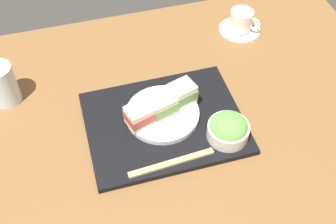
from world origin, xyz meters
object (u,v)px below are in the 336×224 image
Objects in this scene: sandwich_far at (182,94)px; sandwich_plate at (161,114)px; sandwich_near at (140,116)px; coffee_cup at (241,22)px; drinking_glass at (2,84)px; salad_bowl at (228,129)px; chopsticks_pair at (172,163)px; sandwich_middle at (161,106)px.

sandwich_plate is at bearing -161.73° from sandwich_far.
sandwich_near is at bearing -161.73° from sandwich_plate.
drinking_glass is (-74.27, -10.62, 2.89)cm from coffee_cup.
chopsticks_pair is at bearing -165.37° from salad_bowl.
sandwich_plate is 2.41× the size of sandwich_near.
coffee_cup is at bearing 37.72° from sandwich_near.
sandwich_far reaches higher than salad_bowl.
sandwich_near reaches higher than salad_bowl.
sandwich_middle is 1.01× the size of sandwich_far.
drinking_glass is at bearing 154.23° from sandwich_middle.
salad_bowl is at bearing -57.65° from sandwich_far.
salad_bowl is at bearing -23.73° from sandwich_near.
sandwich_near is at bearing -161.73° from sandwich_far.
sandwich_near reaches higher than sandwich_plate.
sandwich_middle is 18.29cm from salad_bowl.
coffee_cup is (20.34, 40.77, -1.51)cm from salad_bowl.
sandwich_middle is at bearing -97.13° from sandwich_plate.
sandwich_far is 0.78× the size of salad_bowl.
sandwich_near reaches higher than chopsticks_pair.
salad_bowl is at bearing -37.49° from sandwich_plate.
coffee_cup reaches higher than sandwich_plate.
coffee_cup is 75.08cm from drinking_glass.
sandwich_far reaches higher than sandwich_plate.
sandwich_near is at bearing -161.73° from sandwich_middle.
sandwich_near reaches higher than sandwich_middle.
sandwich_far reaches higher than chopsticks_pair.
sandwich_far is 19.51cm from chopsticks_pair.
sandwich_plate is 7.56cm from sandwich_far.
sandwich_far reaches higher than coffee_cup.
sandwich_plate reaches higher than chopsticks_pair.
coffee_cup is at bearing 40.43° from sandwich_plate.
drinking_glass is (-33.29, 21.07, 0.04)cm from sandwich_near.
sandwich_plate is 1.63× the size of drinking_glass.
chopsticks_pair is (4.51, -13.29, -3.99)cm from sandwich_near.
sandwich_near is at bearing -32.34° from drinking_glass.
sandwich_middle is (-0.00, -0.00, 3.41)cm from sandwich_plate.
sandwich_far is 39.93cm from coffee_cup.
coffee_cup is at bearing 50.97° from chopsticks_pair.
sandwich_far is 48.68cm from drinking_glass.
chopsticks_pair is at bearing -114.23° from sandwich_far.
sandwich_middle is at bearing -139.57° from coffee_cup.
drinking_glass is at bearing 147.66° from sandwich_near.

